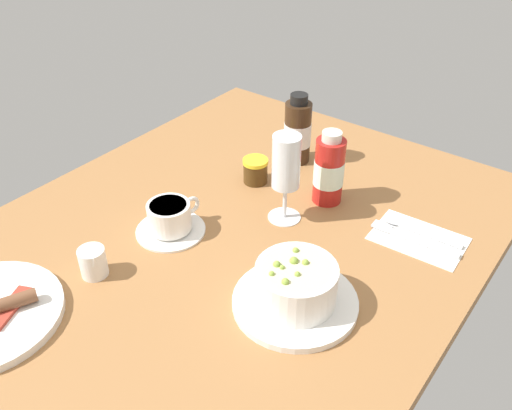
{
  "coord_description": "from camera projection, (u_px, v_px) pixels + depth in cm",
  "views": [
    {
      "loc": [
        -59.89,
        -52.27,
        63.07
      ],
      "look_at": [
        4.49,
        -3.46,
        6.3
      ],
      "focal_mm": 38.63,
      "sensor_mm": 36.0,
      "label": 1
    }
  ],
  "objects": [
    {
      "name": "sauce_bottle_red",
      "position": [
        329.0,
        170.0,
        1.07
      ],
      "size": [
        5.99,
        5.99,
        15.28
      ],
      "color": "#B21E19",
      "rests_on": "ground_plane"
    },
    {
      "name": "sauce_bottle_brown",
      "position": [
        298.0,
        132.0,
        1.2
      ],
      "size": [
        5.95,
        5.95,
        15.82
      ],
      "color": "#382314",
      "rests_on": "ground_plane"
    },
    {
      "name": "creamer_jug",
      "position": [
        93.0,
        262.0,
        0.92
      ],
      "size": [
        4.53,
        5.44,
        5.72
      ],
      "color": "white",
      "rests_on": "ground_plane"
    },
    {
      "name": "jam_jar",
      "position": [
        255.0,
        170.0,
        1.15
      ],
      "size": [
        5.34,
        5.34,
        5.32
      ],
      "color": "#462E12",
      "rests_on": "ground_plane"
    },
    {
      "name": "porridge_bowl",
      "position": [
        296.0,
        288.0,
        0.85
      ],
      "size": [
        19.94,
        19.94,
        8.5
      ],
      "color": "white",
      "rests_on": "ground_plane"
    },
    {
      "name": "wine_glass",
      "position": [
        286.0,
        166.0,
        1.0
      ],
      "size": [
        6.36,
        6.36,
        17.64
      ],
      "color": "white",
      "rests_on": "ground_plane"
    },
    {
      "name": "cutlery_setting",
      "position": [
        416.0,
        237.0,
        1.01
      ],
      "size": [
        11.81,
        17.07,
        0.9
      ],
      "color": "white",
      "rests_on": "ground_plane"
    },
    {
      "name": "coffee_cup",
      "position": [
        170.0,
        219.0,
        1.01
      ],
      "size": [
        13.19,
        12.95,
        6.06
      ],
      "color": "white",
      "rests_on": "ground_plane"
    },
    {
      "name": "ground_plane",
      "position": [
        227.0,
        244.0,
        1.02
      ],
      "size": [
        110.0,
        84.0,
        3.0
      ],
      "primitive_type": "cube",
      "color": "#9E6B3D"
    }
  ]
}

